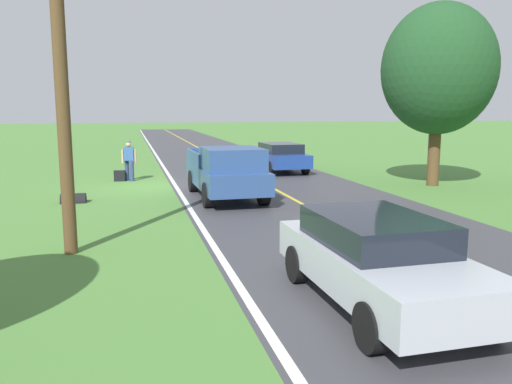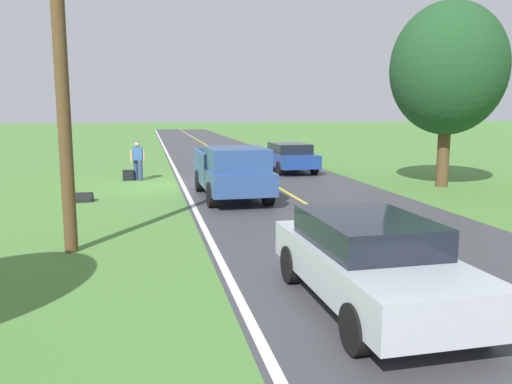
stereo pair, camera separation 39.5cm
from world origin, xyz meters
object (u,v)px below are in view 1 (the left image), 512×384
Objects in this scene: pickup_truck_passing at (227,171)px; utility_pole_roadside at (60,66)px; hitchhiker_walking at (129,158)px; sedan_ahead_same_lane at (378,258)px; sedan_near_oncoming at (280,156)px; suitcase_carried at (120,176)px; tree_far_side_near at (439,70)px.

utility_pole_roadside reaches higher than pickup_truck_passing.
utility_pole_roadside is at bearing 83.59° from hitchhiker_walking.
pickup_truck_passing is 1.23× the size of sedan_ahead_same_lane.
hitchhiker_walking reaches higher than sedan_near_oncoming.
pickup_truck_passing reaches higher than sedan_near_oncoming.
tree_far_side_near reaches higher than suitcase_carried.
hitchhiker_walking is 0.22× the size of utility_pole_roadside.
utility_pole_roadside is at bearing 52.55° from pickup_truck_passing.
sedan_near_oncoming is (-7.66, -1.72, 0.52)m from suitcase_carried.
hitchhiker_walking is 0.39× the size of sedan_ahead_same_lane.
tree_far_side_near is 14.48m from sedan_ahead_same_lane.
sedan_ahead_same_lane is at bearing 78.54° from sedan_near_oncoming.
sedan_ahead_same_lane reaches higher than suitcase_carried.
pickup_truck_passing is at bearing 60.91° from sedan_near_oncoming.
tree_far_side_near reaches higher than sedan_ahead_same_lane.
suitcase_carried is at bearing -19.34° from tree_far_side_near.
sedan_ahead_same_lane is 0.57× the size of utility_pole_roadside.
hitchhiker_walking is 0.86m from suitcase_carried.
tree_far_side_near is 1.61× the size of sedan_near_oncoming.
sedan_near_oncoming is at bearing -166.99° from hitchhiker_walking.
pickup_truck_passing reaches higher than hitchhiker_walking.
suitcase_carried is 0.06× the size of tree_far_side_near.
sedan_near_oncoming is at bearing -123.06° from utility_pole_roadside.
utility_pole_roadside is at bearing 56.94° from sedan_near_oncoming.
pickup_truck_passing reaches higher than suitcase_carried.
pickup_truck_passing is (-3.24, 5.51, -0.01)m from hitchhiker_walking.
suitcase_carried is at bearing -94.31° from utility_pole_roadside.
hitchhiker_walking is 7.42m from sedan_near_oncoming.
sedan_near_oncoming is at bearing 107.35° from suitcase_carried.
hitchhiker_walking is at bearing -20.17° from tree_far_side_near.
sedan_near_oncoming is at bearing -52.28° from tree_far_side_near.
sedan_near_oncoming reaches higher than suitcase_carried.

